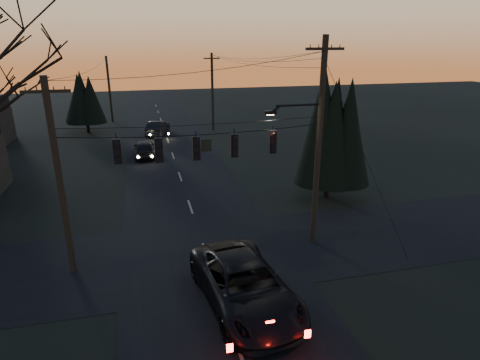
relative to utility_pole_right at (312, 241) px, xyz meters
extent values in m
cube|color=black|center=(-5.50, 10.00, 0.01)|extent=(8.00, 120.00, 0.02)
cube|color=black|center=(-5.50, 0.00, 0.01)|extent=(60.00, 7.00, 0.02)
cylinder|color=black|center=(-5.75, 0.00, 6.10)|extent=(11.50, 0.04, 0.04)
cylinder|color=black|center=(3.41, 5.56, 0.80)|extent=(0.36, 0.36, 1.60)
cone|color=black|center=(3.41, 5.56, 4.47)|extent=(3.92, 3.92, 6.54)
cylinder|color=black|center=(-13.81, 30.03, 0.80)|extent=(0.36, 0.36, 1.60)
cone|color=black|center=(-13.81, 30.03, 3.68)|extent=(4.00, 4.00, 4.97)
imported|color=black|center=(-4.70, -4.23, 0.89)|extent=(3.71, 6.71, 1.78)
imported|color=black|center=(-7.94, 18.30, 0.74)|extent=(1.76, 4.34, 1.48)
imported|color=black|center=(-6.30, 26.85, 0.77)|extent=(2.93, 4.94, 1.54)
camera|label=1|loc=(-8.06, -16.92, 9.74)|focal=30.00mm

